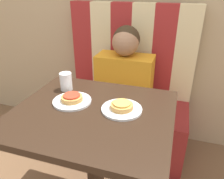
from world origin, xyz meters
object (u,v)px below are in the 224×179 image
(pizza_left, at_px, (72,98))
(drinking_cup, at_px, (66,81))
(plate_left, at_px, (72,101))
(plate_right, at_px, (122,109))
(person, at_px, (125,69))
(pizza_right, at_px, (122,106))

(pizza_left, distance_m, drinking_cup, 0.17)
(drinking_cup, bearing_deg, pizza_left, -51.78)
(plate_left, relative_size, plate_right, 1.00)
(plate_left, distance_m, plate_right, 0.28)
(plate_left, height_order, plate_right, same)
(person, xyz_separation_m, plate_right, (0.14, -0.61, 0.02))
(person, bearing_deg, pizza_right, -77.04)
(plate_right, bearing_deg, pizza_right, 90.00)
(pizza_right, bearing_deg, drinking_cup, 161.06)
(plate_left, bearing_deg, plate_right, 0.00)
(plate_right, distance_m, pizza_right, 0.02)
(drinking_cup, bearing_deg, person, 62.92)
(plate_left, height_order, pizza_left, pizza_left)
(pizza_right, bearing_deg, plate_right, -90.00)
(plate_left, xyz_separation_m, pizza_left, (0.00, 0.00, 0.02))
(person, relative_size, plate_right, 2.99)
(drinking_cup, bearing_deg, plate_left, -51.78)
(plate_right, xyz_separation_m, pizza_left, (-0.28, 0.00, 0.02))
(plate_right, bearing_deg, pizza_left, 180.00)
(pizza_right, height_order, drinking_cup, drinking_cup)
(person, height_order, plate_left, person)
(pizza_left, xyz_separation_m, drinking_cup, (-0.10, 0.13, 0.03))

